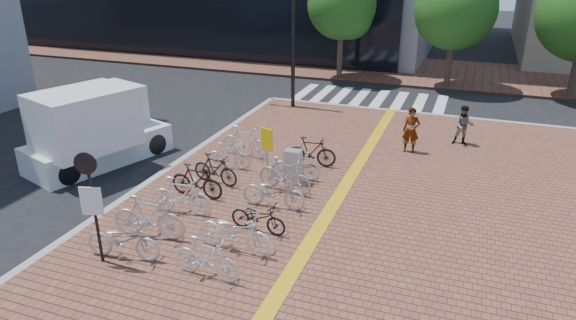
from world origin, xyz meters
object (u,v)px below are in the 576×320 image
at_px(bike_0, 123,240).
at_px(traffic_light_pole, 264,14).
at_px(bike_4, 215,169).
at_px(bike_9, 258,217).
at_px(bike_1, 148,217).
at_px(box_truck, 94,127).
at_px(bike_12, 296,166).
at_px(yellow_sign, 267,144).
at_px(bike_13, 311,152).
at_px(notice_sign, 91,195).
at_px(bike_2, 181,196).
at_px(bike_11, 285,175).
at_px(bike_10, 274,192).
at_px(pedestrian_a, 411,130).
at_px(bike_6, 244,142).
at_px(bike_7, 206,258).
at_px(bike_3, 197,181).
at_px(bike_5, 228,156).
at_px(utility_box, 293,166).
at_px(pedestrian_b, 464,125).
at_px(bike_8, 234,231).

height_order(bike_0, traffic_light_pole, traffic_light_pole).
relative_size(bike_4, bike_9, 1.04).
bearing_deg(bike_1, box_truck, 42.75).
bearing_deg(bike_12, yellow_sign, 89.62).
bearing_deg(bike_0, bike_13, -28.00).
bearing_deg(yellow_sign, bike_1, -107.30).
xyz_separation_m(notice_sign, box_truck, (-4.41, 5.32, -0.59)).
bearing_deg(bike_2, bike_9, -99.30).
bearing_deg(bike_11, yellow_sign, 60.03).
relative_size(bike_10, pedestrian_a, 1.14).
height_order(bike_0, bike_13, bike_13).
relative_size(bike_6, bike_7, 1.11).
distance_m(bike_6, notice_sign, 7.40).
distance_m(bike_3, bike_11, 2.63).
relative_size(bike_0, bike_12, 1.17).
bearing_deg(bike_6, bike_1, -172.32).
bearing_deg(bike_5, bike_6, -9.36).
distance_m(bike_4, pedestrian_a, 7.28).
distance_m(pedestrian_a, notice_sign, 11.44).
height_order(bike_3, bike_9, bike_3).
bearing_deg(utility_box, pedestrian_b, 48.47).
relative_size(bike_10, traffic_light_pole, 0.31).
bearing_deg(pedestrian_a, bike_12, -134.02).
height_order(bike_11, utility_box, bike_11).
xyz_separation_m(bike_0, bike_1, (0.02, 1.02, 0.09)).
bearing_deg(bike_8, pedestrian_b, -23.88).
height_order(bike_13, pedestrian_a, pedestrian_a).
distance_m(bike_0, bike_5, 5.75).
distance_m(yellow_sign, notice_sign, 6.16).
bearing_deg(box_truck, bike_10, -10.41).
bearing_deg(yellow_sign, bike_0, -104.45).
xyz_separation_m(bike_13, utility_box, (-0.11, -1.51, 0.04)).
relative_size(bike_9, box_truck, 0.30).
bearing_deg(yellow_sign, bike_9, -71.55).
relative_size(bike_5, notice_sign, 0.55).
height_order(pedestrian_b, traffic_light_pole, traffic_light_pole).
relative_size(bike_0, bike_1, 0.96).
distance_m(bike_1, bike_4, 3.52).
relative_size(bike_2, traffic_light_pole, 0.30).
xyz_separation_m(bike_5, box_truck, (-4.76, -0.76, 0.71)).
bearing_deg(bike_2, yellow_sign, -28.24).
bearing_deg(bike_3, bike_7, -145.43).
bearing_deg(bike_9, bike_11, 9.35).
xyz_separation_m(yellow_sign, box_truck, (-6.26, -0.53, 0.01)).
xyz_separation_m(pedestrian_b, yellow_sign, (-5.77, -5.41, 0.41)).
bearing_deg(bike_1, bike_4, -8.81).
height_order(bike_1, traffic_light_pole, traffic_light_pole).
bearing_deg(yellow_sign, bike_12, 10.34).
xyz_separation_m(bike_10, pedestrian_a, (3.04, 5.79, 0.33)).
distance_m(bike_9, bike_12, 3.43).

